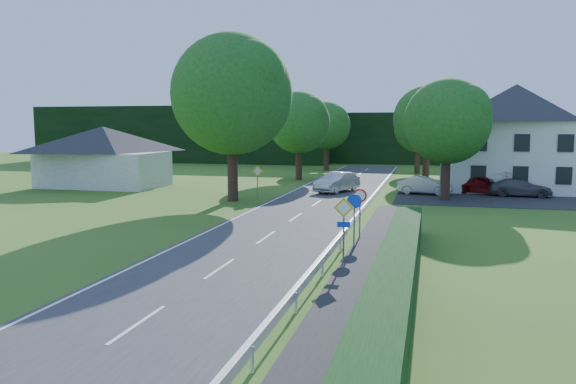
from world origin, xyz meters
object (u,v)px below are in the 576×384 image
(streetlight, at_px, (440,137))
(parked_car_silver_a, at_px, (425,185))
(parked_car_silver_b, at_px, (564,184))
(parked_car_red, at_px, (483,185))
(parked_car_grey, at_px, (520,188))
(motorcycle, at_px, (327,185))
(parasol, at_px, (506,183))
(moving_car, at_px, (337,182))

(streetlight, bearing_deg, parked_car_silver_a, 135.47)
(parked_car_silver_b, bearing_deg, streetlight, 96.62)
(parked_car_red, distance_m, parked_car_grey, 2.68)
(motorcycle, bearing_deg, parasol, -10.50)
(parked_car_red, bearing_deg, parked_car_silver_b, -48.17)
(parked_car_red, xyz_separation_m, parked_car_silver_a, (-4.34, -1.18, -0.06))
(moving_car, bearing_deg, parasol, 25.33)
(streetlight, xyz_separation_m, parked_car_silver_b, (9.40, 4.00, -3.66))
(streetlight, distance_m, motorcycle, 9.37)
(motorcycle, height_order, parked_car_grey, parked_car_grey)
(parked_car_silver_a, height_order, parked_car_grey, parked_car_silver_a)
(parked_car_grey, relative_size, parasol, 2.21)
(parked_car_grey, distance_m, parked_car_silver_b, 4.35)
(moving_car, bearing_deg, streetlight, 15.70)
(parked_car_silver_a, bearing_deg, parked_car_silver_b, -65.98)
(parked_car_red, bearing_deg, parasol, -81.39)
(parked_car_silver_b, bearing_deg, parked_car_grey, 109.63)
(motorcycle, bearing_deg, parked_car_silver_b, -4.42)
(parked_car_silver_a, height_order, parked_car_silver_b, parked_car_silver_b)
(parked_car_red, distance_m, parked_car_silver_b, 6.35)
(parked_car_silver_b, xyz_separation_m, parasol, (-4.46, -2.30, 0.15))
(moving_car, relative_size, parked_car_red, 1.10)
(parked_car_silver_b, relative_size, parasol, 2.71)
(parked_car_grey, bearing_deg, parked_car_silver_a, 95.11)
(moving_car, relative_size, motorcycle, 2.19)
(moving_car, xyz_separation_m, parked_car_red, (11.08, 1.50, -0.04))
(parked_car_silver_a, height_order, parasol, parasol)
(motorcycle, bearing_deg, parked_car_silver_a, -12.20)
(streetlight, height_order, parked_car_red, streetlight)
(parked_car_red, height_order, parked_car_silver_a, parked_car_red)
(streetlight, xyz_separation_m, moving_car, (-7.76, 0.69, -3.65))
(parked_car_grey, xyz_separation_m, parked_car_silver_b, (3.51, 2.56, 0.11))
(parked_car_red, relative_size, parasol, 2.13)
(streetlight, relative_size, motorcycle, 3.71)
(moving_car, bearing_deg, parked_car_grey, 23.93)
(moving_car, xyz_separation_m, motorcycle, (-0.75, -0.07, -0.21))
(streetlight, height_order, parked_car_silver_a, streetlight)
(moving_car, distance_m, parked_car_grey, 13.67)
(moving_car, xyz_separation_m, parked_car_silver_a, (6.74, 0.31, -0.11))
(streetlight, bearing_deg, motorcycle, 175.82)
(motorcycle, height_order, parasol, parasol)
(moving_car, bearing_deg, parked_car_silver_a, 23.43)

